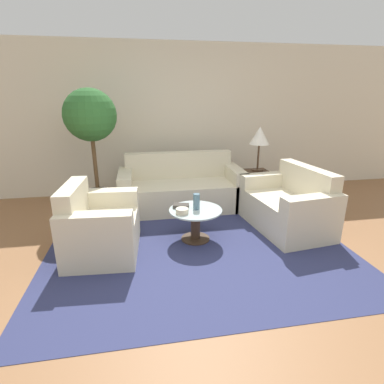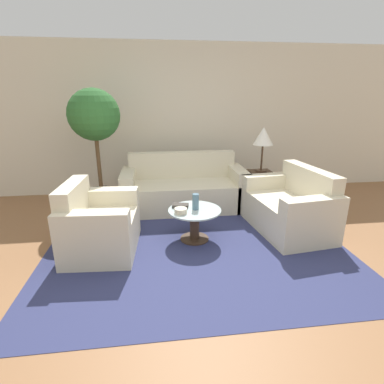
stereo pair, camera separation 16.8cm
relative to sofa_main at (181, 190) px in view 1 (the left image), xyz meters
The scene contains 13 objects.
ground_plane 2.01m from the sofa_main, 91.75° to the right, with size 14.00×14.00×0.00m, color #8E603D.
wall_back 1.38m from the sofa_main, 93.71° to the left, with size 10.00×0.06×2.60m.
rug 1.21m from the sofa_main, 89.38° to the right, with size 3.52×3.21×0.01m.
sofa_main is the anchor object (origin of this frame).
armchair 1.72m from the sofa_main, 131.55° to the right, with size 0.83×1.02×0.82m.
loveseat 1.69m from the sofa_main, 37.58° to the right, with size 0.94×1.36×0.84m.
coffee_table 1.18m from the sofa_main, 89.38° to the right, with size 0.65×0.65×0.41m.
side_table 1.24m from the sofa_main, ahead, with size 0.36×0.36×0.57m.
table_lamp 1.49m from the sofa_main, ahead, with size 0.31×0.31×0.70m.
potted_plant 1.68m from the sofa_main, behind, with size 0.75×0.75×1.84m.
vase 1.20m from the sofa_main, 88.78° to the right, with size 0.08×0.08×0.20m.
bowl 1.30m from the sofa_main, 97.45° to the right, with size 0.15×0.15×0.06m.
book_stack 1.10m from the sofa_main, 98.05° to the right, with size 0.22×0.15×0.04m.
Camera 1 is at (-0.56, -2.54, 1.76)m, focal length 28.00 mm.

